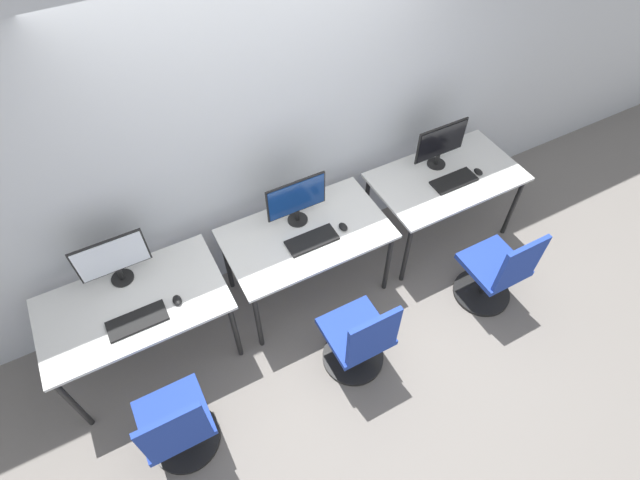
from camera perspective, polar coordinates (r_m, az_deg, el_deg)
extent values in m
plane|color=slate|center=(4.22, 0.96, -8.96)|extent=(20.00, 20.00, 0.00)
cube|color=#B7BCC1|center=(3.68, -5.41, 12.93)|extent=(12.00, 0.05, 2.80)
cube|color=silver|center=(3.68, -20.69, -6.89)|extent=(1.26, 0.74, 0.02)
cylinder|color=black|center=(3.89, -26.32, -16.45)|extent=(0.04, 0.04, 0.70)
cylinder|color=black|center=(3.81, -9.64, -10.26)|extent=(0.04, 0.04, 0.70)
cylinder|color=black|center=(4.24, -27.84, -9.04)|extent=(0.04, 0.04, 0.70)
cylinder|color=black|center=(4.17, -12.92, -3.35)|extent=(0.04, 0.04, 0.70)
cylinder|color=black|center=(3.82, -21.63, -4.06)|extent=(0.16, 0.16, 0.01)
cylinder|color=black|center=(3.77, -21.87, -3.57)|extent=(0.04, 0.04, 0.10)
cube|color=black|center=(3.63, -22.76, -1.72)|extent=(0.48, 0.01, 0.31)
cube|color=silver|center=(3.63, -22.73, -1.81)|extent=(0.46, 0.01, 0.28)
cube|color=black|center=(3.57, -20.15, -8.67)|extent=(0.39, 0.17, 0.02)
ellipsoid|color=black|center=(3.57, -16.01, -6.64)|extent=(0.06, 0.09, 0.03)
cylinder|color=black|center=(3.91, -15.00, -21.05)|extent=(0.48, 0.48, 0.03)
cylinder|color=black|center=(3.73, -15.64, -20.07)|extent=(0.04, 0.04, 0.36)
cube|color=navy|center=(3.54, -16.37, -18.92)|extent=(0.44, 0.44, 0.05)
cube|color=navy|center=(3.24, -16.26, -20.42)|extent=(0.40, 0.04, 0.44)
cube|color=silver|center=(3.83, -1.57, 0.71)|extent=(1.26, 0.74, 0.02)
cylinder|color=black|center=(3.83, -7.10, -9.20)|extent=(0.04, 0.04, 0.70)
cylinder|color=black|center=(4.14, 7.77, -2.61)|extent=(0.04, 0.04, 0.70)
cylinder|color=black|center=(4.18, -10.60, -2.43)|extent=(0.04, 0.04, 0.70)
cylinder|color=black|center=(4.47, 3.30, 3.15)|extent=(0.04, 0.04, 0.70)
cylinder|color=black|center=(3.90, -2.57, 2.35)|extent=(0.16, 0.16, 0.01)
cylinder|color=black|center=(3.86, -2.60, 2.90)|extent=(0.04, 0.04, 0.10)
cube|color=black|center=(3.72, -2.73, 4.95)|extent=(0.48, 0.01, 0.31)
cube|color=navy|center=(3.72, -2.68, 4.87)|extent=(0.46, 0.01, 0.28)
cube|color=black|center=(3.76, -0.93, -0.03)|extent=(0.39, 0.17, 0.02)
ellipsoid|color=black|center=(3.84, 2.66, 1.51)|extent=(0.06, 0.09, 0.03)
cylinder|color=black|center=(4.04, 3.79, -13.16)|extent=(0.48, 0.48, 0.03)
cylinder|color=black|center=(3.87, 3.94, -11.86)|extent=(0.04, 0.04, 0.36)
cube|color=navy|center=(3.69, 4.11, -10.37)|extent=(0.44, 0.44, 0.05)
cube|color=navy|center=(3.40, 6.12, -10.95)|extent=(0.40, 0.04, 0.44)
cube|color=silver|center=(4.40, 14.35, 7.00)|extent=(1.26, 0.74, 0.02)
cylinder|color=black|center=(4.22, 9.84, -1.67)|extent=(0.04, 0.04, 0.70)
cylinder|color=black|center=(4.84, 21.19, 3.56)|extent=(0.04, 0.04, 0.70)
cylinder|color=black|center=(4.54, 5.29, 3.94)|extent=(0.04, 0.04, 0.70)
cylinder|color=black|center=(5.13, 16.54, 8.25)|extent=(0.04, 0.04, 0.70)
cylinder|color=black|center=(4.47, 13.13, 8.48)|extent=(0.16, 0.16, 0.01)
cylinder|color=black|center=(4.44, 13.26, 9.02)|extent=(0.04, 0.04, 0.10)
cube|color=black|center=(4.32, 13.68, 10.96)|extent=(0.48, 0.01, 0.31)
cube|color=black|center=(4.31, 13.75, 10.90)|extent=(0.46, 0.01, 0.28)
cube|color=black|center=(4.34, 15.06, 6.55)|extent=(0.39, 0.17, 0.02)
ellipsoid|color=black|center=(4.48, 17.65, 7.45)|extent=(0.06, 0.09, 0.03)
cylinder|color=black|center=(4.56, 17.93, -5.70)|extent=(0.48, 0.48, 0.03)
cylinder|color=black|center=(4.40, 18.54, -4.27)|extent=(0.04, 0.04, 0.36)
cube|color=navy|center=(4.25, 19.22, -2.65)|extent=(0.44, 0.44, 0.05)
cube|color=navy|center=(4.00, 21.94, -2.54)|extent=(0.40, 0.04, 0.44)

